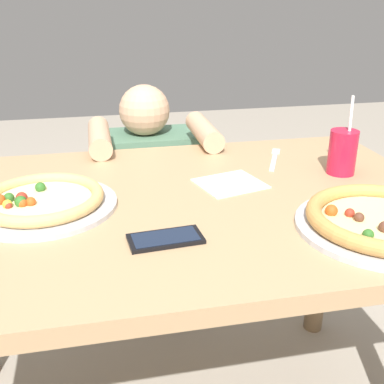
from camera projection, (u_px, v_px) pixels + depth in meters
The scene contains 8 objects.
dining_table at pixel (175, 239), 1.19m from camera, with size 1.36×0.86×0.75m.
pizza_near at pixel (382, 220), 1.00m from camera, with size 0.36×0.36×0.05m.
pizza_far at pixel (42, 201), 1.10m from camera, with size 0.34×0.34×0.04m.
drink_cup_colored at pixel (343, 152), 1.30m from camera, with size 0.08×0.08×0.21m.
paper_napkin at pixel (230, 183), 1.25m from camera, with size 0.16×0.14×0.00m, color white.
fork at pixel (274, 158), 1.44m from camera, with size 0.10×0.19×0.00m.
cell_phone at pixel (165, 239), 0.96m from camera, with size 0.16×0.09×0.01m.
diner_seated at pixel (149, 210), 1.90m from camera, with size 0.41×0.52×0.90m.
Camera 1 is at (-0.18, -1.04, 1.22)m, focal length 44.72 mm.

